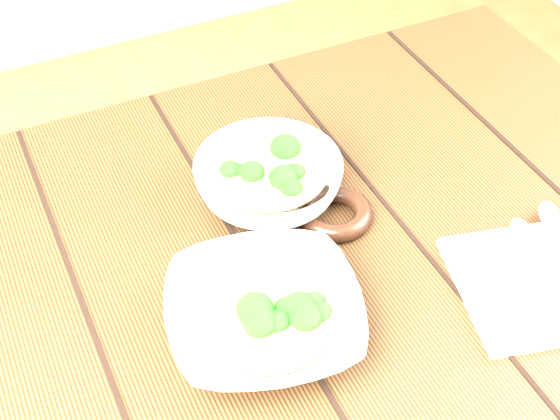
# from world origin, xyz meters

# --- Properties ---
(table) EXTENTS (1.20, 0.80, 0.75)m
(table) POSITION_xyz_m (0.00, 0.00, 0.63)
(table) COLOR #311D0E
(table) RESTS_ON ground
(soup_bowl_front) EXTENTS (0.26, 0.26, 0.06)m
(soup_bowl_front) POSITION_xyz_m (-0.05, -0.08, 0.78)
(soup_bowl_front) COLOR silver
(soup_bowl_front) RESTS_ON table
(soup_bowl_back) EXTENTS (0.21, 0.21, 0.07)m
(soup_bowl_back) POSITION_xyz_m (0.05, 0.12, 0.78)
(soup_bowl_back) COLOR silver
(soup_bowl_back) RESTS_ON table
(trivet) EXTENTS (0.11, 0.11, 0.02)m
(trivet) POSITION_xyz_m (0.11, 0.04, 0.76)
(trivet) COLOR black
(trivet) RESTS_ON table
(napkin) EXTENTS (0.25, 0.22, 0.01)m
(napkin) POSITION_xyz_m (0.28, -0.16, 0.76)
(napkin) COLOR beige
(napkin) RESTS_ON table
(spoon_left) EXTENTS (0.08, 0.17, 0.01)m
(spoon_left) POSITION_xyz_m (0.28, -0.12, 0.76)
(spoon_left) COLOR #B2AD9D
(spoon_left) RESTS_ON napkin
(spoon_right) EXTENTS (0.10, 0.16, 0.01)m
(spoon_right) POSITION_xyz_m (0.33, -0.11, 0.76)
(spoon_right) COLOR #B2AD9D
(spoon_right) RESTS_ON napkin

